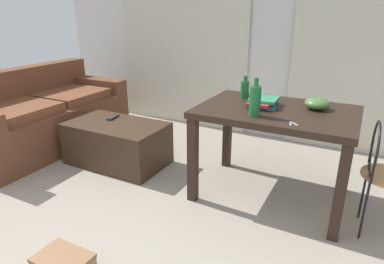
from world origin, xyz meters
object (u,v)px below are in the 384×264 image
(bottle_near, at_px, (245,89))
(bowl, at_px, (317,104))
(craft_table, at_px, (276,122))
(couch, at_px, (42,117))
(book_stack, at_px, (263,102))
(tv_remote_primary, at_px, (113,117))
(wire_chair, at_px, (383,166))
(bottle_far, at_px, (255,100))
(coffee_table, at_px, (117,143))
(scissors, at_px, (291,122))

(bottle_near, bearing_deg, bowl, -5.91)
(craft_table, bearing_deg, bowl, 26.69)
(couch, bearing_deg, book_stack, 2.71)
(craft_table, height_order, tv_remote_primary, craft_table)
(wire_chair, xyz_separation_m, bottle_far, (-0.86, -0.12, 0.37))
(coffee_table, bearing_deg, tv_remote_primary, 138.75)
(craft_table, height_order, scissors, scissors)
(couch, height_order, scissors, couch)
(bottle_near, bearing_deg, coffee_table, -166.25)
(bottle_far, distance_m, tv_remote_primary, 1.64)
(book_stack, height_order, tv_remote_primary, book_stack)
(bowl, height_order, scissors, bowl)
(book_stack, bearing_deg, bottle_near, 141.15)
(book_stack, bearing_deg, scissors, -46.68)
(couch, bearing_deg, bottle_far, -3.73)
(coffee_table, height_order, bowl, bowl)
(wire_chair, distance_m, bottle_near, 1.19)
(couch, relative_size, tv_remote_primary, 11.11)
(bottle_far, bearing_deg, couch, 176.27)
(bottle_near, relative_size, book_stack, 0.65)
(coffee_table, bearing_deg, scissors, -6.14)
(coffee_table, bearing_deg, craft_table, 3.58)
(craft_table, height_order, bottle_near, bottle_near)
(bottle_near, distance_m, scissors, 0.69)
(bottle_far, xyz_separation_m, book_stack, (-0.02, 0.28, -0.08))
(wire_chair, bearing_deg, bottle_far, -172.14)
(coffee_table, xyz_separation_m, book_stack, (1.41, 0.12, 0.58))
(book_stack, bearing_deg, wire_chair, -10.46)
(couch, xyz_separation_m, tv_remote_primary, (0.94, 0.11, 0.10))
(couch, bearing_deg, scissors, -3.88)
(bowl, relative_size, tv_remote_primary, 1.10)
(wire_chair, bearing_deg, coffee_table, 179.01)
(scissors, bearing_deg, book_stack, 133.32)
(bowl, height_order, book_stack, bowl)
(bottle_near, height_order, book_stack, bottle_near)
(craft_table, relative_size, tv_remote_primary, 6.99)
(scissors, bearing_deg, tv_remote_primary, 170.79)
(bottle_near, distance_m, tv_remote_primary, 1.40)
(craft_table, height_order, wire_chair, wire_chair)
(wire_chair, bearing_deg, book_stack, 169.54)
(bottle_near, xyz_separation_m, book_stack, (0.21, -0.17, -0.05))
(craft_table, bearing_deg, tv_remote_primary, 179.37)
(craft_table, xyz_separation_m, wire_chair, (0.76, -0.14, -0.14))
(scissors, bearing_deg, bowl, 76.14)
(bottle_near, bearing_deg, book_stack, -38.85)
(coffee_table, xyz_separation_m, wire_chair, (2.29, -0.04, 0.29))
(book_stack, bearing_deg, tv_remote_primary, -179.66)
(craft_table, distance_m, bottle_far, 0.35)
(bottle_near, distance_m, bowl, 0.61)
(couch, bearing_deg, craft_table, 1.98)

